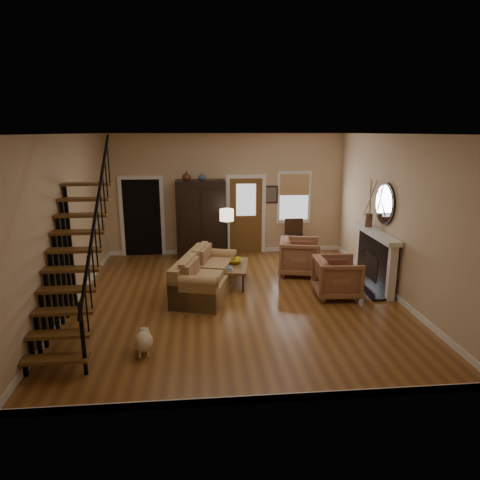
{
  "coord_description": "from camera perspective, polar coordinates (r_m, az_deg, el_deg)",
  "views": [
    {
      "loc": [
        -0.7,
        -8.18,
        3.34
      ],
      "look_at": [
        0.1,
        0.4,
        1.15
      ],
      "focal_mm": 32.0,
      "sensor_mm": 36.0,
      "label": 1
    }
  ],
  "objects": [
    {
      "name": "staircase",
      "position": [
        7.4,
        -21.49,
        -0.36
      ],
      "size": [
        0.94,
        2.8,
        3.2
      ],
      "primitive_type": null,
      "color": "brown",
      "rests_on": "ground"
    },
    {
      "name": "floor_lamp",
      "position": [
        10.62,
        -1.76,
        0.14
      ],
      "size": [
        0.39,
        0.39,
        1.5
      ],
      "primitive_type": null,
      "rotation": [
        0.0,
        0.0,
        0.14
      ],
      "color": "black",
      "rests_on": "ground"
    },
    {
      "name": "vase_b",
      "position": [
        11.29,
        -5.09,
        8.43
      ],
      "size": [
        0.2,
        0.2,
        0.21
      ],
      "primitive_type": "imported",
      "color": "#334C60",
      "rests_on": "armoire"
    },
    {
      "name": "armoire",
      "position": [
        11.56,
        -5.22,
        2.78
      ],
      "size": [
        1.3,
        0.6,
        2.1
      ],
      "primitive_type": null,
      "color": "black",
      "rests_on": "ground"
    },
    {
      "name": "vase_a",
      "position": [
        11.29,
        -7.15,
        8.48
      ],
      "size": [
        0.24,
        0.24,
        0.25
      ],
      "primitive_type": "imported",
      "color": "#4C2619",
      "rests_on": "armoire"
    },
    {
      "name": "dog",
      "position": [
        6.94,
        -12.73,
        -13.24
      ],
      "size": [
        0.34,
        0.52,
        0.36
      ],
      "primitive_type": null,
      "rotation": [
        0.0,
        0.0,
        0.11
      ],
      "color": "beige",
      "rests_on": "ground"
    },
    {
      "name": "room",
      "position": [
        10.12,
        -3.62,
        3.78
      ],
      "size": [
        7.0,
        7.33,
        3.3
      ],
      "color": "brown",
      "rests_on": "ground"
    },
    {
      "name": "side_chair",
      "position": [
        11.77,
        7.36,
        0.22
      ],
      "size": [
        0.54,
        0.54,
        1.02
      ],
      "primitive_type": null,
      "color": "#341F10",
      "rests_on": "ground"
    },
    {
      "name": "fireplace",
      "position": [
        9.84,
        17.8,
        -1.78
      ],
      "size": [
        0.33,
        1.95,
        2.3
      ],
      "color": "black",
      "rests_on": "ground"
    },
    {
      "name": "coffee_table",
      "position": [
        9.63,
        -1.08,
        -4.62
      ],
      "size": [
        0.85,
        1.26,
        0.45
      ],
      "primitive_type": null,
      "rotation": [
        0.0,
        0.0,
        -0.15
      ],
      "color": "brown",
      "rests_on": "ground"
    },
    {
      "name": "bowl",
      "position": [
        9.69,
        -0.86,
        -2.8
      ],
      "size": [
        0.4,
        0.4,
        0.1
      ],
      "primitive_type": "imported",
      "color": "gold",
      "rests_on": "coffee_table"
    },
    {
      "name": "books",
      "position": [
        9.26,
        -1.7,
        -3.77
      ],
      "size": [
        0.21,
        0.29,
        0.05
      ],
      "primitive_type": null,
      "color": "beige",
      "rests_on": "coffee_table"
    },
    {
      "name": "armchair_left",
      "position": [
        9.1,
        12.82,
        -4.88
      ],
      "size": [
        0.96,
        0.93,
        0.83
      ],
      "primitive_type": "imported",
      "rotation": [
        0.0,
        0.0,
        1.51
      ],
      "color": "brown",
      "rests_on": "ground"
    },
    {
      "name": "armchair_right",
      "position": [
        10.34,
        7.94,
        -2.22
      ],
      "size": [
        1.13,
        1.11,
        0.86
      ],
      "primitive_type": "imported",
      "rotation": [
        0.0,
        0.0,
        1.35
      ],
      "color": "brown",
      "rests_on": "ground"
    },
    {
      "name": "sofa",
      "position": [
        9.07,
        -4.6,
        -4.66
      ],
      "size": [
        1.48,
        2.35,
        0.81
      ],
      "primitive_type": null,
      "rotation": [
        0.0,
        0.0,
        -0.26
      ],
      "color": "#A37D4A",
      "rests_on": "ground"
    }
  ]
}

